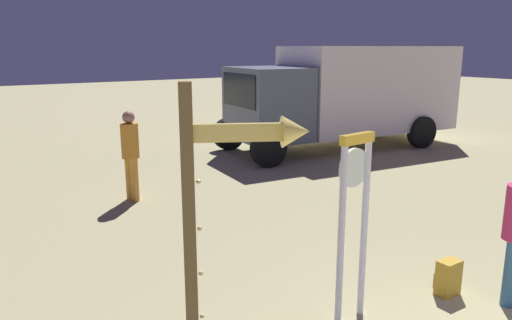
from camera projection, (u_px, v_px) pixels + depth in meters
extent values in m
cylinder|color=silver|center=(341.00, 239.00, 4.90)|extent=(0.07, 0.07, 1.91)
cylinder|color=silver|center=(364.00, 231.00, 5.12)|extent=(0.07, 0.07, 1.91)
cube|color=yellow|center=(357.00, 139.00, 4.78)|extent=(0.44, 0.12, 0.10)
cylinder|color=white|center=(354.00, 168.00, 4.87)|extent=(0.40, 0.07, 0.40)
cube|color=black|center=(352.00, 167.00, 4.89)|extent=(0.09, 0.02, 0.08)
cube|color=black|center=(352.00, 167.00, 4.89)|extent=(0.13, 0.02, 0.11)
cube|color=brown|center=(190.00, 244.00, 3.92)|extent=(0.14, 0.14, 2.58)
cube|color=#FFE06B|center=(239.00, 133.00, 3.75)|extent=(0.64, 0.38, 0.14)
cone|color=#FFE06B|center=(296.00, 131.00, 3.80)|extent=(0.31, 0.33, 0.25)
sphere|color=#F1DD90|center=(202.00, 316.00, 4.07)|extent=(0.04, 0.04, 0.04)
sphere|color=#F3E789|center=(201.00, 273.00, 3.98)|extent=(0.04, 0.04, 0.04)
sphere|color=#F1E894|center=(200.00, 228.00, 3.89)|extent=(0.04, 0.04, 0.04)
sphere|color=#FFE694|center=(198.00, 182.00, 3.81)|extent=(0.04, 0.04, 0.04)
sphere|color=#FFE890|center=(197.00, 133.00, 3.72)|extent=(0.04, 0.04, 0.04)
cylinder|color=teal|center=(510.00, 274.00, 5.40)|extent=(0.14, 0.14, 0.77)
cube|color=gold|center=(448.00, 278.00, 5.69)|extent=(0.27, 0.18, 0.43)
cube|color=#B8852E|center=(440.00, 279.00, 5.79)|extent=(0.19, 0.04, 0.19)
cylinder|color=gold|center=(130.00, 178.00, 9.25)|extent=(0.15, 0.15, 0.82)
cylinder|color=gold|center=(134.00, 180.00, 9.14)|extent=(0.15, 0.15, 0.82)
cylinder|color=orange|center=(130.00, 141.00, 9.03)|extent=(0.32, 0.32, 0.65)
sphere|color=#99695E|center=(128.00, 117.00, 8.93)|extent=(0.23, 0.23, 0.23)
cube|color=white|center=(369.00, 88.00, 14.30)|extent=(5.20, 2.79, 2.41)
cube|color=slate|center=(268.00, 104.00, 12.82)|extent=(1.88, 2.32, 1.87)
cube|color=black|center=(239.00, 90.00, 12.36)|extent=(0.22, 1.80, 0.82)
cylinder|color=black|center=(229.00, 134.00, 13.75)|extent=(0.92, 0.35, 0.90)
cylinder|color=black|center=(269.00, 149.00, 11.76)|extent=(0.92, 0.35, 0.90)
cylinder|color=black|center=(369.00, 122.00, 16.04)|extent=(0.92, 0.35, 0.90)
cylinder|color=black|center=(422.00, 132.00, 14.06)|extent=(0.92, 0.35, 0.90)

